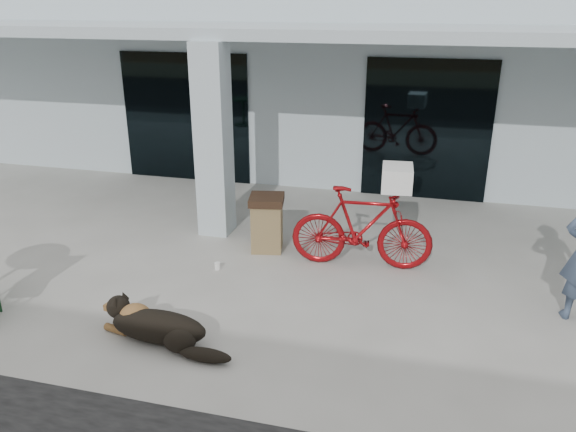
# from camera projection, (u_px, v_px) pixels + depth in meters

# --- Properties ---
(ground) EXTENTS (80.00, 80.00, 0.00)m
(ground) POSITION_uv_depth(u_px,v_px,m) (263.00, 309.00, 7.18)
(ground) COLOR #A8A69E
(ground) RESTS_ON ground
(building) EXTENTS (22.00, 7.00, 4.50)m
(building) POSITION_uv_depth(u_px,v_px,m) (360.00, 62.00, 14.04)
(building) COLOR #ADBFC4
(building) RESTS_ON ground
(storefront_glass_left) EXTENTS (2.80, 0.06, 2.70)m
(storefront_glass_left) POSITION_uv_depth(u_px,v_px,m) (186.00, 118.00, 11.94)
(storefront_glass_left) COLOR black
(storefront_glass_left) RESTS_ON ground
(storefront_glass_right) EXTENTS (2.40, 0.06, 2.70)m
(storefront_glass_right) POSITION_uv_depth(u_px,v_px,m) (427.00, 131.00, 10.77)
(storefront_glass_right) COLOR black
(storefront_glass_right) RESTS_ON ground
(column) EXTENTS (0.50, 0.50, 3.12)m
(column) POSITION_uv_depth(u_px,v_px,m) (214.00, 142.00, 9.04)
(column) COLOR #ADBFC4
(column) RESTS_ON ground
(overhang) EXTENTS (22.00, 2.80, 0.18)m
(overhang) POSITION_uv_depth(u_px,v_px,m) (323.00, 31.00, 9.27)
(overhang) COLOR #ADBFC4
(overhang) RESTS_ON column
(bicycle) EXTENTS (2.08, 0.73, 1.23)m
(bicycle) POSITION_uv_depth(u_px,v_px,m) (362.00, 228.00, 8.12)
(bicycle) COLOR maroon
(bicycle) RESTS_ON ground
(laundry_basket) EXTENTS (0.45, 0.59, 0.33)m
(laundry_basket) POSITION_uv_depth(u_px,v_px,m) (397.00, 178.00, 7.77)
(laundry_basket) COLOR white
(laundry_basket) RESTS_ON bicycle
(dog) EXTENTS (1.40, 0.72, 0.44)m
(dog) POSITION_uv_depth(u_px,v_px,m) (159.00, 325.00, 6.41)
(dog) COLOR black
(dog) RESTS_ON ground
(cup_near_dog) EXTENTS (0.10, 0.10, 0.11)m
(cup_near_dog) POSITION_uv_depth(u_px,v_px,m) (217.00, 266.00, 8.22)
(cup_near_dog) COLOR white
(cup_near_dog) RESTS_ON ground
(trash_receptacle) EXTENTS (0.61, 0.61, 0.89)m
(trash_receptacle) POSITION_uv_depth(u_px,v_px,m) (267.00, 223.00, 8.75)
(trash_receptacle) COLOR olive
(trash_receptacle) RESTS_ON ground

